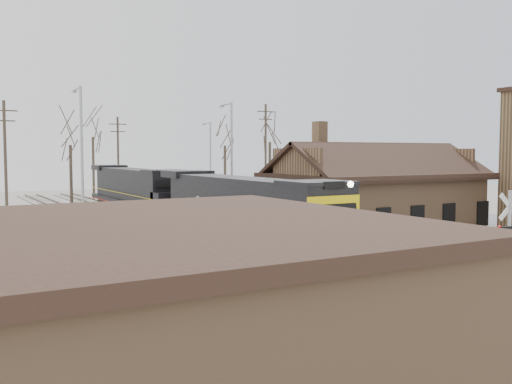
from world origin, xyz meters
TOP-DOWN VIEW (x-y plane):
  - ground at (0.00, 0.00)m, footprint 140.00×140.00m
  - road at (0.00, 0.00)m, footprint 60.00×9.00m
  - track_main at (0.00, 15.00)m, footprint 3.40×90.00m
  - track_siding at (-4.50, 15.00)m, footprint 3.40×90.00m
  - depot at (11.99, 12.00)m, footprint 15.20×9.31m
  - commercial_building at (-13.00, -8.00)m, footprint 12.40×10.40m
  - locomotive_lead at (0.00, 9.55)m, footprint 2.97×19.87m
  - locomotive_trailing at (0.00, 29.69)m, footprint 2.97×19.87m
  - crossbuck_near at (3.59, -5.01)m, footprint 1.21×0.32m
  - crossbuck_far at (-5.58, 4.31)m, footprint 1.07×0.28m
  - streetlight_a at (-7.79, 16.96)m, footprint 0.25×2.04m
  - streetlight_b at (4.14, 19.71)m, footprint 0.25×2.04m
  - streetlight_c at (9.70, 35.19)m, footprint 0.25×2.04m
  - utility_pole_a at (-10.75, 29.76)m, footprint 2.00×0.24m
  - utility_pole_b at (2.01, 42.33)m, footprint 2.00×0.24m
  - utility_pole_c at (14.83, 32.31)m, footprint 2.00×0.24m
  - tree_b at (-3.48, 40.31)m, footprint 4.31×4.31m
  - tree_c at (1.44, 50.86)m, footprint 5.06×5.06m
  - tree_d at (13.76, 39.68)m, footprint 4.33×4.33m
  - tree_e at (17.53, 35.89)m, footprint 4.58×4.58m

SIDE VIEW (x-z plane):
  - ground at x=0.00m, z-range 0.00..0.00m
  - road at x=0.00m, z-range 0.00..0.03m
  - track_main at x=0.00m, z-range -0.05..0.19m
  - track_siding at x=-4.50m, z-range -0.05..0.19m
  - crossbuck_far at x=-5.58m, z-range -0.09..3.64m
  - crossbuck_near at x=3.59m, z-range -0.14..4.09m
  - commercial_building at x=-13.00m, z-range 0.01..4.31m
  - locomotive_trailing at x=0.00m, z-range 0.23..4.40m
  - locomotive_lead at x=0.00m, z-range 0.11..4.52m
  - depot at x=11.99m, z-range -1.54..6.36m
  - streetlight_c at x=9.70m, z-range 0.54..9.41m
  - utility_pole_b at x=2.01m, z-range 0.22..9.80m
  - utility_pole_a at x=-10.75m, z-range 0.22..10.03m
  - streetlight_b at x=4.14m, z-range 0.54..10.07m
  - streetlight_a at x=-7.79m, z-range 0.54..10.35m
  - utility_pole_c at x=14.83m, z-range 0.23..11.01m
  - tree_b at x=-3.48m, z-range 2.24..12.79m
  - tree_d at x=13.76m, z-range 2.25..12.85m
  - tree_e at x=17.53m, z-range 2.38..13.62m
  - tree_c at x=1.44m, z-range 2.63..15.02m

